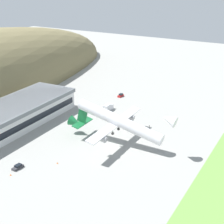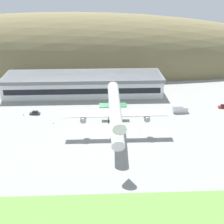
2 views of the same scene
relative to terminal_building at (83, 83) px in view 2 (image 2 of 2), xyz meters
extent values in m
plane|color=gray|center=(10.54, -47.95, -5.55)|extent=(456.12, 456.12, 0.00)
cube|color=#669342|center=(10.54, -93.67, -5.51)|extent=(410.51, 19.37, 0.08)
ellipsoid|color=olive|center=(-14.67, 52.47, -5.55)|extent=(345.70, 75.27, 71.14)
cube|color=silver|center=(0.00, 0.02, -0.65)|extent=(79.71, 21.17, 9.81)
cube|color=slate|center=(0.00, 0.02, 3.37)|extent=(80.91, 22.37, 1.77)
cube|color=black|center=(0.00, -10.62, -1.14)|extent=(76.52, 0.16, 2.75)
cylinder|color=silver|center=(13.72, -49.74, 4.26)|extent=(4.46, 36.66, 12.66)
cone|color=silver|center=(13.72, -69.95, 8.98)|extent=(4.37, 5.77, 5.37)
cone|color=#196B38|center=(13.72, -29.10, -0.56)|extent=(4.37, 6.64, 5.57)
cube|color=#196B38|center=(13.72, -32.57, 3.89)|extent=(0.50, 5.56, 8.00)
cube|color=#196B38|center=(13.72, -32.35, 0.20)|extent=(11.59, 3.12, 1.06)
cube|color=silver|center=(13.72, -47.96, 3.06)|extent=(39.68, 3.61, 1.26)
cylinder|color=#9E9EA3|center=(1.82, -48.48, 1.64)|extent=(2.30, 4.03, 3.06)
cylinder|color=#9E9EA3|center=(25.62, -48.48, 1.64)|extent=(2.30, 4.03, 3.06)
cylinder|color=#2D2D2D|center=(11.27, -47.96, 0.74)|extent=(0.28, 0.28, 2.20)
cylinder|color=#2D2D2D|center=(11.27, -47.96, -0.36)|extent=(0.45, 1.10, 1.10)
cylinder|color=#2D2D2D|center=(16.17, -47.96, 0.74)|extent=(0.28, 0.28, 2.20)
cylinder|color=#2D2D2D|center=(16.17, -47.96, -0.36)|extent=(0.45, 1.10, 1.10)
cylinder|color=#2D2D2D|center=(13.72, -62.22, 4.17)|extent=(0.22, 0.22, 1.98)
cylinder|color=#2D2D2D|center=(13.72, -62.22, 3.18)|extent=(0.30, 0.82, 0.82)
cube|color=#B21E1E|center=(65.01, -23.83, -5.10)|extent=(4.21, 2.14, 0.91)
cube|color=black|center=(65.22, -23.85, -4.27)|extent=(2.37, 1.70, 0.75)
cube|color=#333338|center=(-20.53, -27.17, -5.15)|extent=(4.50, 2.17, 0.80)
cube|color=black|center=(-20.31, -27.19, -4.43)|extent=(2.51, 1.75, 0.65)
cube|color=silver|center=(46.28, -27.75, -4.27)|extent=(2.16, 2.32, 2.56)
cube|color=black|center=(47.39, -27.75, -3.81)|extent=(0.08, 1.97, 1.12)
cube|color=silver|center=(42.91, -27.76, -3.90)|extent=(4.58, 2.33, 3.32)
cube|color=orange|center=(-11.02, -37.30, -5.54)|extent=(0.52, 0.52, 0.03)
cone|color=orange|center=(-11.02, -37.30, -5.25)|extent=(0.40, 0.40, 0.55)
cube|color=orange|center=(-25.23, -28.18, -5.54)|extent=(0.52, 0.52, 0.03)
cone|color=orange|center=(-25.23, -28.18, -5.25)|extent=(0.40, 0.40, 0.55)
camera|label=1|loc=(-105.80, -111.13, 61.28)|focal=60.00mm
camera|label=2|loc=(7.68, -154.54, 49.60)|focal=50.00mm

